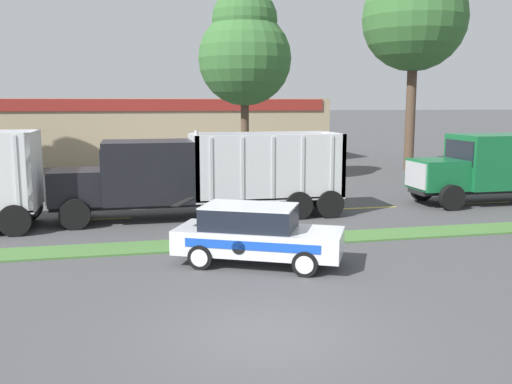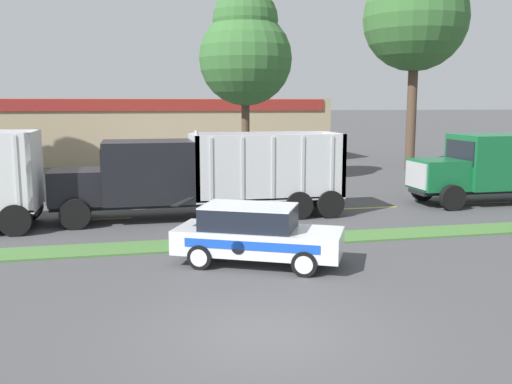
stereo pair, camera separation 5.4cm
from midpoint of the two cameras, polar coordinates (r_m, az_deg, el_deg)
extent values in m
plane|color=#474749|center=(10.97, 1.00, -14.07)|extent=(600.00, 600.00, 0.00)
cube|color=#477538|center=(17.47, -4.35, -5.19)|extent=(120.00, 1.43, 0.06)
cube|color=yellow|center=(21.95, -15.43, -2.64)|extent=(2.40, 0.14, 0.01)
cube|color=yellow|center=(22.32, -1.45, -2.13)|extent=(2.40, 0.14, 0.01)
cube|color=yellow|center=(23.92, 11.36, -1.55)|extent=(2.40, 0.14, 0.01)
cube|color=yellow|center=(26.55, 22.09, -1.01)|extent=(2.40, 0.14, 0.01)
cube|color=#146033|center=(25.02, 17.79, 1.69)|extent=(1.95, 1.99, 1.24)
cube|color=#B7B7BC|center=(24.53, 15.76, 1.65)|extent=(0.06, 1.70, 1.05)
cube|color=#146033|center=(26.41, 22.86, 2.88)|extent=(3.39, 2.43, 2.25)
cube|color=black|center=(25.42, 19.75, 3.74)|extent=(0.04, 2.07, 1.01)
cylinder|color=black|center=(24.11, 19.12, -0.55)|extent=(1.04, 0.30, 1.04)
cylinder|color=black|center=(26.15, 16.40, 0.28)|extent=(1.04, 0.30, 1.04)
cube|color=silver|center=(20.94, -21.14, 2.19)|extent=(0.16, 2.56, 2.57)
cube|color=#BCBCC1|center=(19.73, -22.73, 1.72)|extent=(0.10, 0.04, 2.45)
cylinder|color=black|center=(20.03, -22.89, -2.62)|extent=(1.04, 0.30, 1.04)
cylinder|color=black|center=(22.47, -21.76, -1.36)|extent=(1.04, 0.30, 1.04)
cube|color=black|center=(21.56, -5.53, -0.92)|extent=(10.68, 1.33, 0.18)
cube|color=black|center=(21.39, -17.40, 0.52)|extent=(1.84, 1.98, 1.21)
cube|color=#B7B7BC|center=(21.49, -19.92, 0.43)|extent=(0.06, 1.69, 1.03)
cube|color=black|center=(21.25, -10.66, 2.08)|extent=(3.21, 2.42, 2.21)
cube|color=black|center=(21.22, -15.08, 2.96)|extent=(0.04, 2.06, 0.99)
cylinder|color=silver|center=(20.52, -5.88, 4.05)|extent=(0.14, 0.14, 1.50)
cube|color=silver|center=(21.98, 1.01, -0.29)|extent=(5.63, 2.42, 0.12)
cube|color=silver|center=(21.35, -6.15, 2.60)|extent=(0.16, 2.42, 2.37)
cube|color=silver|center=(22.61, 7.78, 2.92)|extent=(0.16, 2.42, 2.37)
cube|color=silver|center=(20.73, 1.75, 2.45)|extent=(5.63, 0.16, 2.37)
cube|color=silver|center=(22.92, 0.36, 3.08)|extent=(5.63, 0.16, 2.37)
cube|color=#B2B2B7|center=(20.20, -4.40, 2.26)|extent=(0.10, 0.04, 2.25)
cube|color=#B2B2B7|center=(20.39, -1.26, 2.35)|extent=(0.10, 0.04, 2.25)
cube|color=#B2B2B7|center=(20.63, 1.81, 2.42)|extent=(0.10, 0.04, 2.25)
cube|color=#B2B2B7|center=(20.94, 4.81, 2.49)|extent=(0.10, 0.04, 2.25)
cube|color=#B2B2B7|center=(21.30, 7.70, 2.55)|extent=(0.10, 0.04, 2.25)
cylinder|color=black|center=(20.35, -17.57, -2.15)|extent=(1.04, 0.30, 1.04)
cylinder|color=black|center=(22.68, -17.06, -1.02)|extent=(1.04, 0.30, 1.04)
cylinder|color=black|center=(21.53, 7.50, -1.21)|extent=(1.04, 0.30, 1.04)
cylinder|color=black|center=(23.75, 5.54, -0.23)|extent=(1.04, 0.30, 1.04)
cylinder|color=black|center=(21.14, 4.38, -1.35)|extent=(1.04, 0.30, 1.04)
cylinder|color=black|center=(23.40, 2.69, -0.33)|extent=(1.04, 0.30, 1.04)
cube|color=silver|center=(15.25, 0.35, -4.87)|extent=(4.72, 3.49, 0.64)
cube|color=black|center=(15.18, -0.62, -2.56)|extent=(2.85, 2.43, 0.58)
cube|color=silver|center=(15.12, -0.62, -1.41)|extent=(2.85, 2.43, 0.04)
cube|color=black|center=(15.66, -7.16, -0.97)|extent=(0.79, 1.33, 0.03)
cube|color=blue|center=(14.41, -0.44, -5.43)|extent=(3.18, 1.56, 0.23)
cylinder|color=black|center=(14.51, -1.72, -5.60)|extent=(0.32, 0.16, 0.35)
cylinder|color=black|center=(14.31, 4.97, -7.18)|extent=(0.67, 0.46, 0.65)
cylinder|color=silver|center=(14.21, 4.91, -7.29)|extent=(0.41, 0.21, 0.46)
cylinder|color=black|center=(15.88, 5.87, -5.56)|extent=(0.67, 0.46, 0.65)
cylinder|color=silver|center=(15.98, 5.92, -5.47)|extent=(0.41, 0.21, 0.46)
cylinder|color=black|center=(14.94, -5.52, -6.49)|extent=(0.67, 0.46, 0.65)
cylinder|color=silver|center=(14.84, -5.65, -6.59)|extent=(0.41, 0.21, 0.46)
cylinder|color=black|center=(16.45, -3.65, -5.02)|extent=(0.67, 0.46, 0.65)
cylinder|color=silver|center=(16.55, -3.54, -4.93)|extent=(0.41, 0.21, 0.46)
cube|color=tan|center=(45.85, -9.69, 6.31)|extent=(24.30, 12.00, 4.57)
cube|color=maroon|center=(39.77, -9.31, 8.58)|extent=(23.08, 0.10, 0.80)
cylinder|color=brown|center=(38.00, 15.34, 7.95)|extent=(0.62, 0.62, 7.69)
sphere|color=#386B33|center=(38.36, 15.70, 16.39)|extent=(6.52, 6.52, 6.52)
cylinder|color=brown|center=(30.43, -1.00, 5.77)|extent=(0.43, 0.43, 5.21)
sphere|color=#386B33|center=(30.47, -1.02, 13.19)|extent=(4.86, 4.86, 4.86)
sphere|color=#386B33|center=(30.67, -1.03, 16.81)|extent=(3.40, 3.40, 3.40)
camera|label=1|loc=(0.03, -89.92, 0.01)|focal=40.00mm
camera|label=2|loc=(0.03, 90.08, -0.01)|focal=40.00mm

